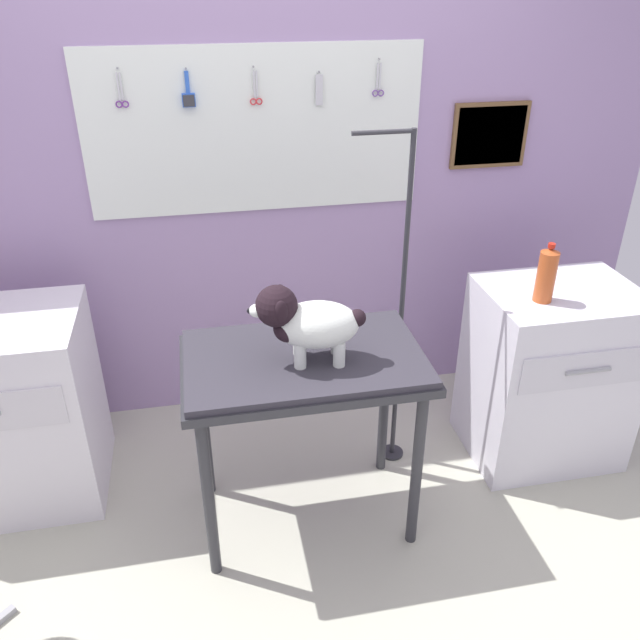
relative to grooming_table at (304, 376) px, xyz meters
The scene contains 7 objects.
ground 0.81m from the grooming_table, 98.65° to the right, with size 4.40×4.00×0.04m, color #B6B6A2.
rear_wall_panel 1.04m from the grooming_table, 92.68° to the left, with size 4.00×0.11×2.30m.
grooming_table is the anchor object (origin of this frame).
grooming_arm 0.56m from the grooming_table, 32.99° to the left, with size 0.30×0.11×1.57m.
dog 0.26m from the grooming_table, 86.72° to the right, with size 0.42×0.23×0.31m.
cabinet_right 1.25m from the grooming_table, 10.69° to the left, with size 0.68×0.54×0.86m.
soda_bottle 1.09m from the grooming_table, ahead, with size 0.08×0.08×0.26m.
Camera 1 is at (-0.29, -1.70, 2.10)m, focal length 36.29 mm.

